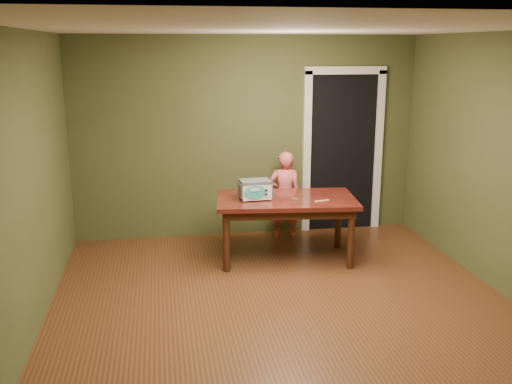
% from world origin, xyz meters
% --- Properties ---
extents(floor, '(5.00, 5.00, 0.00)m').
position_xyz_m(floor, '(0.00, 0.00, 0.00)').
color(floor, brown).
rests_on(floor, ground).
extents(room_shell, '(4.52, 5.02, 2.61)m').
position_xyz_m(room_shell, '(0.00, 0.00, 1.71)').
color(room_shell, '#464D29').
rests_on(room_shell, ground).
extents(doorway, '(1.10, 0.66, 2.25)m').
position_xyz_m(doorway, '(1.30, 2.78, 1.06)').
color(doorway, black).
rests_on(doorway, ground).
extents(dining_table, '(1.69, 1.07, 0.75)m').
position_xyz_m(dining_table, '(0.29, 1.45, 0.65)').
color(dining_table, '#350E0C').
rests_on(dining_table, floor).
extents(toy_oven, '(0.38, 0.27, 0.22)m').
position_xyz_m(toy_oven, '(-0.07, 1.45, 0.87)').
color(toy_oven, '#4C4F54').
rests_on(toy_oven, dining_table).
extents(baking_pan, '(0.10, 0.10, 0.02)m').
position_xyz_m(baking_pan, '(0.37, 1.32, 0.76)').
color(baking_pan, silver).
rests_on(baking_pan, dining_table).
extents(spatula, '(0.18, 0.06, 0.01)m').
position_xyz_m(spatula, '(0.66, 1.24, 0.75)').
color(spatula, '#D4C55C').
rests_on(spatula, dining_table).
extents(child, '(0.47, 0.35, 1.16)m').
position_xyz_m(child, '(0.45, 2.20, 0.58)').
color(child, '#E35D60').
rests_on(child, floor).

